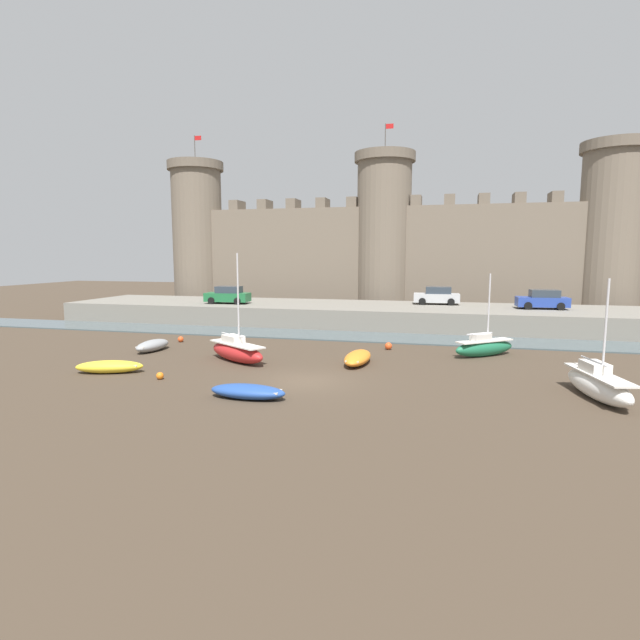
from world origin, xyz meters
TOP-DOWN VIEW (x-y plane):
  - ground_plane at (0.00, 0.00)m, footprint 160.00×160.00m
  - water_channel at (0.00, 13.94)m, footprint 80.00×4.50m
  - quay_road at (0.00, 21.19)m, footprint 56.82×10.00m
  - castle at (-0.00, 31.83)m, footprint 51.34×6.52m
  - rowboat_midflat_centre at (-11.93, 5.15)m, footprint 1.42×3.09m
  - rowboat_midflat_right at (1.86, 4.59)m, footprint 1.52×3.80m
  - sailboat_near_channel_right at (13.35, 0.15)m, footprint 2.29×5.18m
  - rowboat_foreground_right at (-10.72, -0.84)m, footprint 3.72×2.18m
  - sailboat_near_channel_left at (-5.23, 3.50)m, footprint 4.82×3.77m
  - rowboat_midflat_left at (-1.65, -3.55)m, footprint 3.50×1.29m
  - sailboat_foreground_left at (9.17, 8.69)m, footprint 4.10×3.56m
  - mooring_buoy_near_channel at (-7.31, -1.46)m, footprint 0.38×0.38m
  - mooring_buoy_mid_mud at (-11.88, 8.68)m, footprint 0.42×0.42m
  - mooring_buoy_near_shore at (3.13, 9.44)m, footprint 0.49×0.49m
  - car_quay_east at (-13.00, 19.47)m, footprint 4.18×2.04m
  - car_quay_west at (14.71, 21.56)m, footprint 4.18×2.04m
  - car_quay_centre_east at (5.99, 23.42)m, footprint 4.18×2.04m

SIDE VIEW (x-z plane):
  - ground_plane at x=0.00m, z-range 0.00..0.00m
  - water_channel at x=0.00m, z-range 0.00..0.10m
  - mooring_buoy_near_channel at x=-7.31m, z-range 0.00..0.38m
  - mooring_buoy_mid_mud at x=-11.88m, z-range 0.00..0.42m
  - mooring_buoy_near_shore at x=3.13m, z-range 0.00..0.49m
  - rowboat_midflat_left at x=-1.65m, z-range 0.02..0.65m
  - rowboat_foreground_right at x=-10.72m, z-range 0.02..0.69m
  - rowboat_midflat_right at x=1.86m, z-range 0.02..0.74m
  - rowboat_midflat_centre at x=-11.93m, z-range 0.02..0.76m
  - sailboat_foreground_left at x=9.17m, z-range -1.98..3.19m
  - sailboat_near_channel_left at x=-5.23m, z-range -2.56..3.86m
  - sailboat_near_channel_right at x=13.35m, z-range -2.01..3.33m
  - quay_road at x=0.00m, z-range 0.00..1.77m
  - car_quay_east at x=-13.00m, z-range 1.74..3.36m
  - car_quay_west at x=14.71m, z-range 1.74..3.36m
  - car_quay_centre_east at x=5.99m, z-range 1.74..3.36m
  - castle at x=0.00m, z-range -2.68..17.50m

